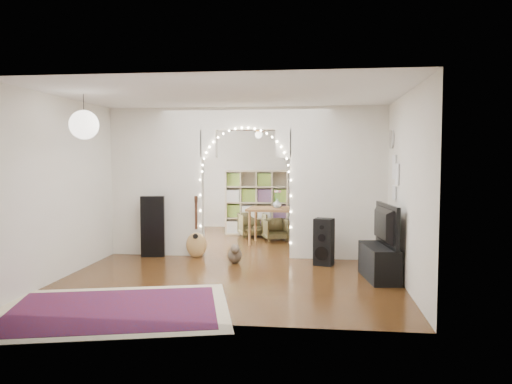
# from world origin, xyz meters

# --- Properties ---
(floor) EXTENTS (7.50, 7.50, 0.00)m
(floor) POSITION_xyz_m (0.00, 0.00, 0.00)
(floor) COLOR black
(floor) RESTS_ON ground
(ceiling) EXTENTS (5.00, 7.50, 0.02)m
(ceiling) POSITION_xyz_m (0.00, 0.00, 2.70)
(ceiling) COLOR white
(ceiling) RESTS_ON wall_back
(wall_back) EXTENTS (5.00, 0.02, 2.70)m
(wall_back) POSITION_xyz_m (0.00, 3.75, 1.35)
(wall_back) COLOR silver
(wall_back) RESTS_ON floor
(wall_front) EXTENTS (5.00, 0.02, 2.70)m
(wall_front) POSITION_xyz_m (0.00, -3.75, 1.35)
(wall_front) COLOR silver
(wall_front) RESTS_ON floor
(wall_left) EXTENTS (0.02, 7.50, 2.70)m
(wall_left) POSITION_xyz_m (-2.50, 0.00, 1.35)
(wall_left) COLOR silver
(wall_left) RESTS_ON floor
(wall_right) EXTENTS (0.02, 7.50, 2.70)m
(wall_right) POSITION_xyz_m (2.50, 0.00, 1.35)
(wall_right) COLOR silver
(wall_right) RESTS_ON floor
(divider_wall) EXTENTS (5.00, 0.20, 2.70)m
(divider_wall) POSITION_xyz_m (0.00, 0.00, 1.42)
(divider_wall) COLOR silver
(divider_wall) RESTS_ON floor
(fairy_lights) EXTENTS (1.64, 0.04, 1.60)m
(fairy_lights) POSITION_xyz_m (0.00, -0.13, 1.55)
(fairy_lights) COLOR #FFEABF
(fairy_lights) RESTS_ON divider_wall
(window) EXTENTS (0.04, 1.20, 1.40)m
(window) POSITION_xyz_m (-2.47, 1.80, 1.50)
(window) COLOR white
(window) RESTS_ON wall_left
(wall_clock) EXTENTS (0.03, 0.31, 0.31)m
(wall_clock) POSITION_xyz_m (2.48, -0.60, 2.10)
(wall_clock) COLOR white
(wall_clock) RESTS_ON wall_right
(picture_frames) EXTENTS (0.02, 0.50, 0.70)m
(picture_frames) POSITION_xyz_m (2.48, -1.00, 1.50)
(picture_frames) COLOR white
(picture_frames) RESTS_ON wall_right
(paper_lantern) EXTENTS (0.40, 0.40, 0.40)m
(paper_lantern) POSITION_xyz_m (-1.90, -2.40, 2.25)
(paper_lantern) COLOR white
(paper_lantern) RESTS_ON ceiling
(ceiling_fan) EXTENTS (1.10, 1.10, 0.30)m
(ceiling_fan) POSITION_xyz_m (0.00, 2.00, 2.40)
(ceiling_fan) COLOR #BA893E
(ceiling_fan) RESTS_ON ceiling
(area_rug) EXTENTS (3.12, 2.63, 0.02)m
(area_rug) POSITION_xyz_m (-1.11, -3.40, 0.01)
(area_rug) COLOR maroon
(area_rug) RESTS_ON floor
(guitar_case) EXTENTS (0.44, 0.22, 1.11)m
(guitar_case) POSITION_xyz_m (-1.67, -0.25, 0.55)
(guitar_case) COLOR black
(guitar_case) RESTS_ON floor
(acoustic_guitar) EXTENTS (0.39, 0.16, 0.95)m
(acoustic_guitar) POSITION_xyz_m (-0.87, -0.25, 0.41)
(acoustic_guitar) COLOR #B48E48
(acoustic_guitar) RESTS_ON floor
(tabby_cat) EXTENTS (0.31, 0.57, 0.37)m
(tabby_cat) POSITION_xyz_m (-0.10, -0.64, 0.15)
(tabby_cat) COLOR brown
(tabby_cat) RESTS_ON floor
(floor_speaker) EXTENTS (0.37, 0.34, 0.78)m
(floor_speaker) POSITION_xyz_m (1.40, -0.59, 0.39)
(floor_speaker) COLOR black
(floor_speaker) RESTS_ON floor
(media_console) EXTENTS (0.54, 1.05, 0.50)m
(media_console) POSITION_xyz_m (2.20, -1.48, 0.25)
(media_console) COLOR black
(media_console) RESTS_ON floor
(tv) EXTENTS (0.29, 1.08, 0.62)m
(tv) POSITION_xyz_m (2.20, -1.48, 0.81)
(tv) COLOR black
(tv) RESTS_ON media_console
(bookcase) EXTENTS (1.49, 0.49, 1.51)m
(bookcase) POSITION_xyz_m (-0.11, 2.60, 0.75)
(bookcase) COLOR beige
(bookcase) RESTS_ON floor
(dining_table) EXTENTS (1.26, 0.89, 0.76)m
(dining_table) POSITION_xyz_m (0.47, 1.34, 0.68)
(dining_table) COLOR brown
(dining_table) RESTS_ON floor
(flower_vase) EXTENTS (0.20, 0.20, 0.19)m
(flower_vase) POSITION_xyz_m (0.47, 1.34, 0.85)
(flower_vase) COLOR silver
(flower_vase) RESTS_ON dining_table
(dining_chair_left) EXTENTS (0.75, 0.76, 0.54)m
(dining_chair_left) POSITION_xyz_m (-0.18, 2.28, 0.27)
(dining_chair_left) COLOR brown
(dining_chair_left) RESTS_ON floor
(dining_chair_right) EXTENTS (0.65, 0.65, 0.47)m
(dining_chair_right) POSITION_xyz_m (0.39, 1.83, 0.23)
(dining_chair_right) COLOR brown
(dining_chair_right) RESTS_ON floor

